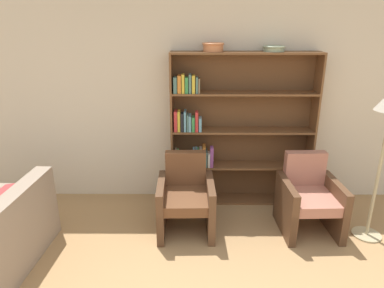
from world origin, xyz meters
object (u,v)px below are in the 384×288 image
object	(u,v)px
bowl_slate	(274,48)
bowl_stoneware	(213,47)
bookshelf	(230,134)
armchair_cushioned	(309,198)
armchair_leather	(186,198)

from	to	relation	value
bowl_slate	bowl_stoneware	bearing A→B (deg)	-180.00
bookshelf	armchair_cushioned	bearing A→B (deg)	-38.67
bookshelf	bowl_stoneware	distance (m)	1.12
bowl_slate	armchair_leather	size ratio (longest dim) A/B	0.30
armchair_cushioned	armchair_leather	bearing A→B (deg)	-2.20
bowl_stoneware	armchair_leather	distance (m)	1.82
bowl_stoneware	armchair_cushioned	size ratio (longest dim) A/B	0.30
armchair_leather	armchair_cushioned	size ratio (longest dim) A/B	1.00
bookshelf	bowl_stoneware	world-z (taller)	bowl_stoneware
bookshelf	bowl_slate	size ratio (longest dim) A/B	7.43
bowl_stoneware	armchair_leather	xyz separation A→B (m)	(-0.32, -0.68, -1.66)
bowl_slate	armchair_leather	xyz separation A→B (m)	(-1.04, -0.68, -1.64)
bowl_stoneware	armchair_cushioned	world-z (taller)	bowl_stoneware
bookshelf	armchair_leather	world-z (taller)	bookshelf
armchair_cushioned	bowl_stoneware	bearing A→B (deg)	-33.56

